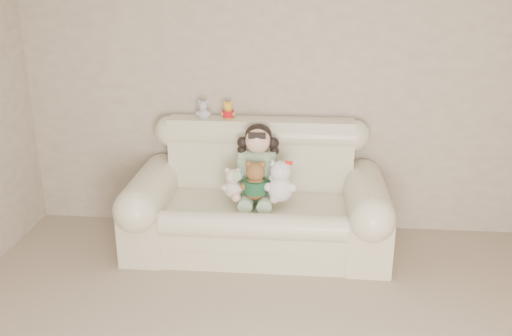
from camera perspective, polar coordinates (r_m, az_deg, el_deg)
The scene contains 8 objects.
wall_back at distance 4.81m, azimuth 2.88°, elevation 8.53°, with size 4.50×4.50×0.00m, color #C3B59B.
sofa at distance 4.56m, azimuth 0.11°, elevation -2.37°, with size 2.10×0.95×1.03m, color #FFF6CD, non-canonical shape.
seated_child at distance 4.55m, azimuth 0.20°, elevation 0.61°, with size 0.38×0.47×0.64m, color #276B28, non-canonical shape.
brown_teddy at distance 4.38m, azimuth -0.05°, elevation -0.90°, with size 0.24×0.18×0.37m, color brown, non-canonical shape.
white_cat at distance 4.34m, azimuth 2.51°, elevation -0.87°, with size 0.26×0.20×0.40m, color white, non-canonical shape.
cream_teddy at distance 4.43m, azimuth -2.37°, elevation -1.25°, with size 0.19×0.14×0.29m, color silver, non-canonical shape.
yellow_mini_bear at distance 4.75m, azimuth -2.83°, elevation 5.99°, with size 0.12×0.09×0.19m, color gold, non-canonical shape.
grey_mini_plush at distance 4.76m, azimuth -5.35°, elevation 6.04°, with size 0.13×0.10×0.20m, color #BBBBC3, non-canonical shape.
Camera 1 is at (0.18, -2.22, 2.20)m, focal length 39.50 mm.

